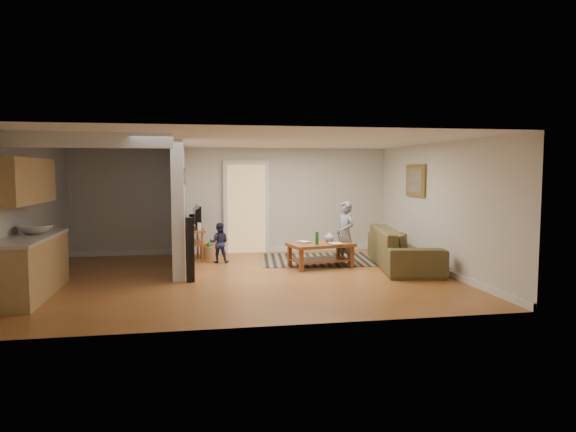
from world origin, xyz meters
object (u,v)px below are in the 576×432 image
(coffee_table, at_px, (321,248))
(toy_basket, at_px, (210,251))
(tv_console, at_px, (194,231))
(speaker_left, at_px, (190,250))
(toddler, at_px, (219,263))
(speaker_right, at_px, (191,235))
(child, at_px, (345,265))
(sofa, at_px, (403,267))

(coffee_table, relative_size, toy_basket, 3.30)
(tv_console, bearing_deg, speaker_left, -97.20)
(coffee_table, xyz_separation_m, toddler, (-2.02, 0.89, -0.39))
(coffee_table, relative_size, speaker_right, 1.44)
(speaker_left, relative_size, child, 0.86)
(child, bearing_deg, toy_basket, -138.42)
(speaker_left, distance_m, speaker_right, 2.90)
(speaker_right, xyz_separation_m, toddler, (0.59, -1.04, -0.48))
(speaker_right, bearing_deg, toddler, -73.22)
(coffee_table, relative_size, toddler, 1.62)
(child, distance_m, toddler, 2.67)
(child, bearing_deg, speaker_right, -141.23)
(speaker_left, bearing_deg, tv_console, 64.97)
(coffee_table, xyz_separation_m, tv_console, (-2.54, 1.42, 0.24))
(toy_basket, bearing_deg, sofa, -24.82)
(sofa, bearing_deg, toy_basket, 75.78)
(tv_console, bearing_deg, toy_basket, 11.29)
(sofa, relative_size, child, 2.03)
(toddler, bearing_deg, sofa, 172.90)
(speaker_left, bearing_deg, toddler, 48.95)
(coffee_table, bearing_deg, speaker_right, 143.46)
(coffee_table, height_order, speaker_right, speaker_right)
(speaker_right, distance_m, toy_basket, 0.65)
(tv_console, relative_size, speaker_left, 0.98)
(toy_basket, relative_size, toddler, 0.49)
(speaker_right, bearing_deg, sofa, -39.91)
(toddler, bearing_deg, speaker_left, 82.75)
(tv_console, bearing_deg, sofa, -27.54)
(coffee_table, distance_m, child, 0.68)
(child, bearing_deg, coffee_table, -97.76)
(coffee_table, bearing_deg, toddler, 156.16)
(toy_basket, relative_size, child, 0.32)
(sofa, bearing_deg, coffee_table, 91.72)
(toy_basket, distance_m, child, 3.08)
(speaker_left, relative_size, speaker_right, 1.19)
(speaker_left, height_order, toddler, speaker_left)
(coffee_table, distance_m, tv_console, 2.92)
(toddler, bearing_deg, tv_console, -35.16)
(toy_basket, height_order, toddler, toddler)
(speaker_right, bearing_deg, speaker_left, -102.74)
(sofa, relative_size, toddler, 3.15)
(tv_console, distance_m, toddler, 0.98)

